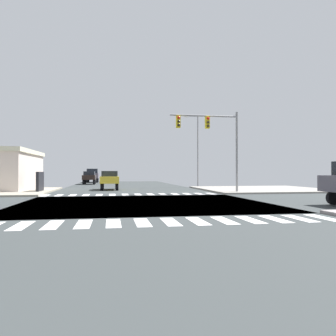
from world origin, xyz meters
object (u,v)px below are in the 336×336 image
(traffic_signal_mast, at_px, (212,133))
(sedan_farside_2, at_px, (89,177))
(pickup_leading_1, at_px, (93,175))
(street_lamp, at_px, (196,144))
(sedan_queued_4, at_px, (110,179))

(traffic_signal_mast, xyz_separation_m, sedan_farside_2, (-11.45, 23.17, -3.92))
(pickup_leading_1, bearing_deg, street_lamp, 122.35)
(street_lamp, distance_m, sedan_farside_2, 18.14)
(traffic_signal_mast, relative_size, sedan_queued_4, 1.59)
(traffic_signal_mast, xyz_separation_m, street_lamp, (1.51, 11.08, -0.02))
(sedan_farside_2, bearing_deg, street_lamp, 136.98)
(street_lamp, height_order, sedan_queued_4, street_lamp)
(traffic_signal_mast, bearing_deg, street_lamp, 82.26)
(sedan_farside_2, distance_m, pickup_leading_1, 8.37)
(street_lamp, relative_size, sedan_queued_4, 1.96)
(street_lamp, height_order, sedan_farside_2, street_lamp)
(traffic_signal_mast, height_order, pickup_leading_1, traffic_signal_mast)
(traffic_signal_mast, xyz_separation_m, sedan_queued_4, (-8.45, 7.13, -3.92))
(street_lamp, height_order, pickup_leading_1, street_lamp)
(sedan_queued_4, distance_m, pickup_leading_1, 24.59)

